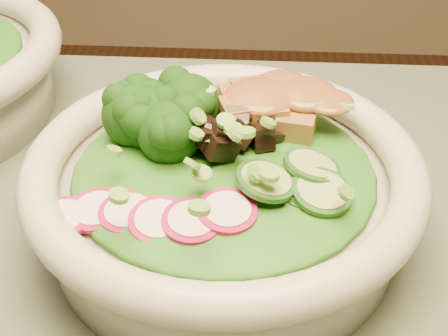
# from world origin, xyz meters

# --- Properties ---
(salad_bowl) EXTENTS (0.28, 0.28, 0.08)m
(salad_bowl) POSITION_xyz_m (-0.01, 0.11, 0.79)
(salad_bowl) COLOR beige
(salad_bowl) RESTS_ON dining_table
(lettuce_bed) EXTENTS (0.21, 0.21, 0.03)m
(lettuce_bed) POSITION_xyz_m (-0.01, 0.11, 0.81)
(lettuce_bed) COLOR #165812
(lettuce_bed) RESTS_ON salad_bowl
(broccoli_florets) EXTENTS (0.09, 0.08, 0.05)m
(broccoli_florets) POSITION_xyz_m (-0.07, 0.14, 0.83)
(broccoli_florets) COLOR black
(broccoli_florets) RESTS_ON salad_bowl
(radish_slices) EXTENTS (0.12, 0.05, 0.02)m
(radish_slices) POSITION_xyz_m (-0.05, 0.05, 0.82)
(radish_slices) COLOR #9F0C49
(radish_slices) RESTS_ON salad_bowl
(cucumber_slices) EXTENTS (0.08, 0.08, 0.04)m
(cucumber_slices) POSITION_xyz_m (0.04, 0.07, 0.83)
(cucumber_slices) COLOR #97BC68
(cucumber_slices) RESTS_ON salad_bowl
(mushroom_heap) EXTENTS (0.08, 0.08, 0.04)m
(mushroom_heap) POSITION_xyz_m (-0.00, 0.12, 0.83)
(mushroom_heap) COLOR black
(mushroom_heap) RESTS_ON salad_bowl
(tofu_cubes) EXTENTS (0.10, 0.07, 0.04)m
(tofu_cubes) POSITION_xyz_m (0.03, 0.16, 0.83)
(tofu_cubes) COLOR brown
(tofu_cubes) RESTS_ON salad_bowl
(peanut_sauce) EXTENTS (0.07, 0.06, 0.02)m
(peanut_sauce) POSITION_xyz_m (0.03, 0.16, 0.84)
(peanut_sauce) COLOR brown
(peanut_sauce) RESTS_ON tofu_cubes
(scallion_garnish) EXTENTS (0.20, 0.20, 0.03)m
(scallion_garnish) POSITION_xyz_m (-0.01, 0.11, 0.84)
(scallion_garnish) COLOR #63A239
(scallion_garnish) RESTS_ON salad_bowl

